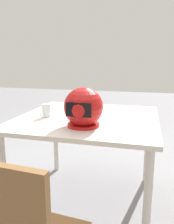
{
  "coord_description": "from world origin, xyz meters",
  "views": [
    {
      "loc": [
        -0.44,
        1.72,
        1.21
      ],
      "look_at": [
        0.03,
        -0.07,
        0.78
      ],
      "focal_mm": 36.65,
      "sensor_mm": 36.0,
      "label": 1
    }
  ],
  "objects_px": {
    "motorcycle_helmet": "(83,108)",
    "drinking_glass": "(46,111)",
    "dining_table": "(88,126)",
    "pizza": "(86,110)"
  },
  "relations": [
    {
      "from": "motorcycle_helmet",
      "to": "drinking_glass",
      "type": "height_order",
      "value": "motorcycle_helmet"
    },
    {
      "from": "motorcycle_helmet",
      "to": "drinking_glass",
      "type": "distance_m",
      "value": 0.4
    },
    {
      "from": "dining_table",
      "to": "drinking_glass",
      "type": "height_order",
      "value": "drinking_glass"
    },
    {
      "from": "motorcycle_helmet",
      "to": "pizza",
      "type": "bearing_deg",
      "value": -78.23
    },
    {
      "from": "drinking_glass",
      "to": "dining_table",
      "type": "bearing_deg",
      "value": -163.66
    },
    {
      "from": "dining_table",
      "to": "pizza",
      "type": "relative_size",
      "value": 4.43
    },
    {
      "from": "dining_table",
      "to": "drinking_glass",
      "type": "bearing_deg",
      "value": 16.34
    },
    {
      "from": "motorcycle_helmet",
      "to": "drinking_glass",
      "type": "relative_size",
      "value": 2.59
    },
    {
      "from": "pizza",
      "to": "drinking_glass",
      "type": "distance_m",
      "value": 0.35
    },
    {
      "from": "motorcycle_helmet",
      "to": "drinking_glass",
      "type": "xyz_separation_m",
      "value": [
        0.35,
        -0.18,
        -0.08
      ]
    }
  ]
}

